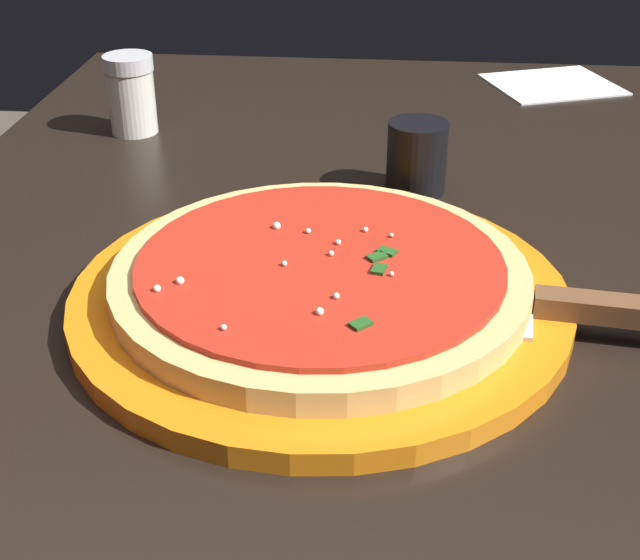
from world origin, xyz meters
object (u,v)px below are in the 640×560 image
(napkin_folded_right, at_px, (553,84))
(cup_small_sauce, at_px, (417,157))
(serving_plate, at_px, (320,298))
(parmesan_shaker, at_px, (131,94))
(pizza, at_px, (320,275))
(pizza_server, at_px, (576,309))

(napkin_folded_right, bearing_deg, cup_small_sauce, -26.79)
(cup_small_sauce, relative_size, napkin_folded_right, 0.45)
(serving_plate, relative_size, napkin_folded_right, 2.42)
(cup_small_sauce, xyz_separation_m, napkin_folded_right, (-0.30, 0.15, -0.03))
(parmesan_shaker, bearing_deg, cup_small_sauce, 66.82)
(serving_plate, bearing_deg, napkin_folded_right, 156.55)
(cup_small_sauce, distance_m, napkin_folded_right, 0.34)
(pizza, xyz_separation_m, cup_small_sauce, (-0.19, 0.06, 0.01))
(pizza_server, bearing_deg, parmesan_shaker, -131.73)
(serving_plate, height_order, cup_small_sauce, cup_small_sauce)
(cup_small_sauce, bearing_deg, parmesan_shaker, -113.18)
(pizza, relative_size, pizza_server, 1.17)
(parmesan_shaker, bearing_deg, pizza, 34.14)
(parmesan_shaker, bearing_deg, pizza_server, 48.27)
(cup_small_sauce, relative_size, parmesan_shaker, 0.79)
(serving_plate, bearing_deg, pizza_server, 83.29)
(serving_plate, relative_size, pizza, 1.20)
(napkin_folded_right, bearing_deg, parmesan_shaker, -65.92)
(napkin_folded_right, bearing_deg, pizza_server, -6.48)
(serving_plate, distance_m, parmesan_shaker, 0.37)
(serving_plate, height_order, pizza_server, pizza_server)
(cup_small_sauce, height_order, napkin_folded_right, cup_small_sauce)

